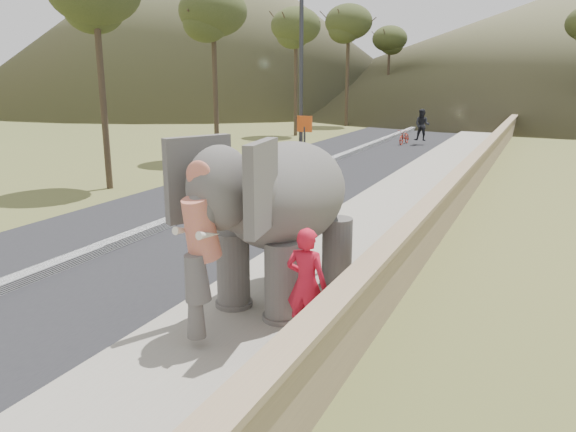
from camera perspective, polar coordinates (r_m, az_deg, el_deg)
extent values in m
plane|color=olive|center=(10.30, 0.66, -8.19)|extent=(160.00, 160.00, 0.00)
cube|color=black|center=(21.07, -0.61, 3.52)|extent=(7.00, 120.00, 0.03)
cube|color=black|center=(21.05, -0.61, 3.78)|extent=(0.35, 120.00, 0.22)
cube|color=#9E9687|center=(19.48, 12.81, 2.46)|extent=(3.00, 120.00, 0.15)
cube|color=tan|center=(19.13, 17.72, 3.38)|extent=(0.30, 120.00, 1.10)
cylinder|color=#2F2E33|center=(22.28, 1.35, 14.41)|extent=(0.16, 0.16, 8.00)
cylinder|color=#2D2D33|center=(21.56, 1.68, 6.42)|extent=(0.08, 0.08, 2.00)
cube|color=#D54D14|center=(21.43, 1.70, 9.33)|extent=(0.60, 0.05, 0.60)
cone|color=brown|center=(76.56, -8.99, 19.37)|extent=(60.00, 60.00, 22.00)
cone|color=brown|center=(78.76, 26.58, 15.03)|extent=(80.00, 80.00, 14.00)
imported|color=red|center=(8.13, 1.88, -6.93)|extent=(0.62, 0.40, 1.69)
imported|color=maroon|center=(33.12, 11.74, 7.86)|extent=(0.66, 1.65, 0.85)
imported|color=black|center=(32.84, 13.47, 8.98)|extent=(0.90, 0.72, 1.78)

